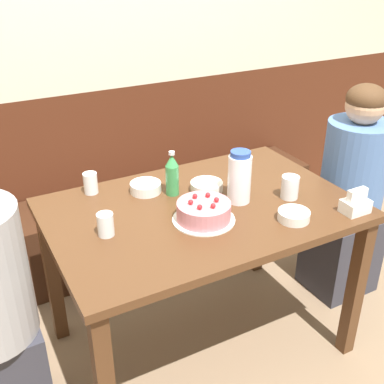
{
  "coord_description": "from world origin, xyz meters",
  "views": [
    {
      "loc": [
        -0.87,
        -1.53,
        1.73
      ],
      "look_at": [
        -0.02,
        0.05,
        0.81
      ],
      "focal_mm": 45.0,
      "sensor_mm": 36.0,
      "label": 1
    }
  ],
  "objects_px": {
    "water_pitcher": "(239,177)",
    "glass_tumbler_short": "(91,183)",
    "birthday_cake": "(204,212)",
    "bowl_side_dish": "(294,216)",
    "bench_seat": "(134,225)",
    "soju_bottle": "(172,174)",
    "glass_water_tall": "(106,224)",
    "napkin_holder": "(356,204)",
    "person_teal_shirt": "(349,200)",
    "bowl_soup_white": "(207,187)",
    "glass_shot_small": "(290,187)",
    "bowl_rice_small": "(146,187)"
  },
  "relations": [
    {
      "from": "water_pitcher",
      "to": "glass_tumbler_short",
      "type": "height_order",
      "value": "water_pitcher"
    },
    {
      "from": "birthday_cake",
      "to": "bowl_side_dish",
      "type": "xyz_separation_m",
      "value": [
        0.32,
        -0.17,
        -0.02
      ]
    },
    {
      "from": "bench_seat",
      "to": "birthday_cake",
      "type": "bearing_deg",
      "value": -92.96
    },
    {
      "from": "bench_seat",
      "to": "bowl_side_dish",
      "type": "height_order",
      "value": "bowl_side_dish"
    },
    {
      "from": "soju_bottle",
      "to": "glass_water_tall",
      "type": "bearing_deg",
      "value": -153.78
    },
    {
      "from": "birthday_cake",
      "to": "napkin_holder",
      "type": "distance_m",
      "value": 0.62
    },
    {
      "from": "person_teal_shirt",
      "to": "bench_seat",
      "type": "bearing_deg",
      "value": -42.17
    },
    {
      "from": "soju_bottle",
      "to": "person_teal_shirt",
      "type": "relative_size",
      "value": 0.17
    },
    {
      "from": "soju_bottle",
      "to": "person_teal_shirt",
      "type": "height_order",
      "value": "person_teal_shirt"
    },
    {
      "from": "birthday_cake",
      "to": "bowl_soup_white",
      "type": "height_order",
      "value": "birthday_cake"
    },
    {
      "from": "soju_bottle",
      "to": "bowl_soup_white",
      "type": "xyz_separation_m",
      "value": [
        0.15,
        -0.05,
        -0.07
      ]
    },
    {
      "from": "glass_tumbler_short",
      "to": "glass_shot_small",
      "type": "height_order",
      "value": "glass_shot_small"
    },
    {
      "from": "glass_tumbler_short",
      "to": "water_pitcher",
      "type": "bearing_deg",
      "value": -34.91
    },
    {
      "from": "birthday_cake",
      "to": "glass_water_tall",
      "type": "bearing_deg",
      "value": 167.98
    },
    {
      "from": "birthday_cake",
      "to": "bowl_side_dish",
      "type": "height_order",
      "value": "birthday_cake"
    },
    {
      "from": "soju_bottle",
      "to": "bowl_rice_small",
      "type": "relative_size",
      "value": 1.47
    },
    {
      "from": "water_pitcher",
      "to": "person_teal_shirt",
      "type": "distance_m",
      "value": 0.8
    },
    {
      "from": "soju_bottle",
      "to": "bowl_rice_small",
      "type": "xyz_separation_m",
      "value": [
        -0.1,
        0.07,
        -0.07
      ]
    },
    {
      "from": "water_pitcher",
      "to": "glass_shot_small",
      "type": "relative_size",
      "value": 2.29
    },
    {
      "from": "birthday_cake",
      "to": "soju_bottle",
      "type": "bearing_deg",
      "value": 92.0
    },
    {
      "from": "glass_tumbler_short",
      "to": "glass_shot_small",
      "type": "xyz_separation_m",
      "value": [
        0.74,
        -0.45,
        0.0
      ]
    },
    {
      "from": "bowl_rice_small",
      "to": "person_teal_shirt",
      "type": "xyz_separation_m",
      "value": [
        1.05,
        -0.21,
        -0.23
      ]
    },
    {
      "from": "bench_seat",
      "to": "glass_tumbler_short",
      "type": "height_order",
      "value": "glass_tumbler_short"
    },
    {
      "from": "bowl_rice_small",
      "to": "birthday_cake",
      "type": "bearing_deg",
      "value": -72.66
    },
    {
      "from": "water_pitcher",
      "to": "glass_water_tall",
      "type": "relative_size",
      "value": 2.53
    },
    {
      "from": "glass_water_tall",
      "to": "bowl_rice_small",
      "type": "bearing_deg",
      "value": 43.13
    },
    {
      "from": "glass_tumbler_short",
      "to": "birthday_cake",
      "type": "bearing_deg",
      "value": -54.1
    },
    {
      "from": "bench_seat",
      "to": "bowl_soup_white",
      "type": "bearing_deg",
      "value": -82.96
    },
    {
      "from": "glass_tumbler_short",
      "to": "glass_water_tall",
      "type": "bearing_deg",
      "value": -99.02
    },
    {
      "from": "napkin_holder",
      "to": "glass_shot_small",
      "type": "height_order",
      "value": "napkin_holder"
    },
    {
      "from": "bowl_side_dish",
      "to": "glass_shot_small",
      "type": "bearing_deg",
      "value": 56.74
    },
    {
      "from": "birthday_cake",
      "to": "glass_shot_small",
      "type": "height_order",
      "value": "glass_shot_small"
    },
    {
      "from": "napkin_holder",
      "to": "water_pitcher",
      "type": "bearing_deg",
      "value": 139.8
    },
    {
      "from": "soju_bottle",
      "to": "person_teal_shirt",
      "type": "xyz_separation_m",
      "value": [
        0.95,
        -0.14,
        -0.3
      ]
    },
    {
      "from": "water_pitcher",
      "to": "glass_water_tall",
      "type": "distance_m",
      "value": 0.59
    },
    {
      "from": "water_pitcher",
      "to": "person_teal_shirt",
      "type": "xyz_separation_m",
      "value": [
        0.73,
        0.05,
        -0.32
      ]
    },
    {
      "from": "bowl_side_dish",
      "to": "glass_tumbler_short",
      "type": "distance_m",
      "value": 0.88
    },
    {
      "from": "glass_tumbler_short",
      "to": "bowl_soup_white",
      "type": "bearing_deg",
      "value": -26.42
    },
    {
      "from": "bench_seat",
      "to": "napkin_holder",
      "type": "height_order",
      "value": "napkin_holder"
    },
    {
      "from": "bench_seat",
      "to": "soju_bottle",
      "type": "relative_size",
      "value": 11.7
    },
    {
      "from": "bench_seat",
      "to": "glass_water_tall",
      "type": "distance_m",
      "value": 1.11
    },
    {
      "from": "glass_water_tall",
      "to": "glass_shot_small",
      "type": "relative_size",
      "value": 0.9
    },
    {
      "from": "bench_seat",
      "to": "water_pitcher",
      "type": "xyz_separation_m",
      "value": [
        0.16,
        -0.86,
        0.65
      ]
    },
    {
      "from": "bench_seat",
      "to": "soju_bottle",
      "type": "xyz_separation_m",
      "value": [
        -0.06,
        -0.67,
        0.63
      ]
    },
    {
      "from": "glass_water_tall",
      "to": "glass_tumbler_short",
      "type": "xyz_separation_m",
      "value": [
        0.06,
        0.36,
        0.0
      ]
    },
    {
      "from": "person_teal_shirt",
      "to": "glass_water_tall",
      "type": "bearing_deg",
      "value": 1.78
    },
    {
      "from": "water_pitcher",
      "to": "person_teal_shirt",
      "type": "bearing_deg",
      "value": 3.92
    },
    {
      "from": "bench_seat",
      "to": "person_teal_shirt",
      "type": "height_order",
      "value": "person_teal_shirt"
    },
    {
      "from": "bench_seat",
      "to": "bowl_rice_small",
      "type": "relative_size",
      "value": 17.18
    },
    {
      "from": "napkin_holder",
      "to": "glass_shot_small",
      "type": "relative_size",
      "value": 1.1
    }
  ]
}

